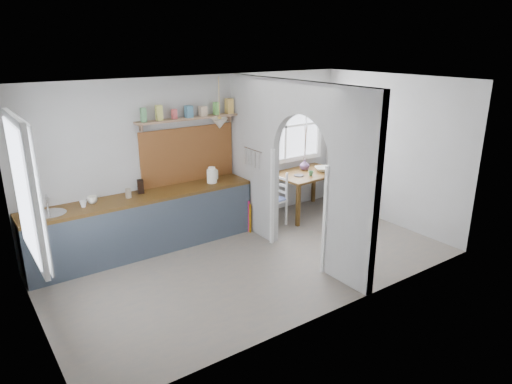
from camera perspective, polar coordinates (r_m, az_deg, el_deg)
floor at (r=6.82m, az=-0.27°, el=-8.76°), size 5.80×3.20×0.01m
ceiling at (r=6.09m, az=-0.31°, el=13.57°), size 5.80×3.20×0.01m
walls at (r=6.33m, az=-0.29°, el=1.77°), size 5.81×3.21×2.60m
partition at (r=6.74m, az=4.33°, el=4.08°), size 0.12×3.20×2.60m
kitchen_window at (r=5.23m, az=-27.10°, el=0.11°), size 0.10×1.16×1.50m
nook_window at (r=8.53m, az=3.71°, el=8.13°), size 1.76×0.10×1.30m
counter at (r=7.23m, az=-13.77°, el=-3.71°), size 3.50×0.60×0.90m
sink at (r=6.75m, az=-24.25°, el=-2.53°), size 0.40×0.40×0.02m
backsplash at (r=7.53m, az=-8.45°, el=4.65°), size 1.65×0.03×0.90m
shelf at (r=7.33m, az=-8.38°, el=9.48°), size 1.75×0.20×0.21m
pendant_lamp at (r=7.23m, az=-4.57°, el=8.51°), size 0.26×0.26×0.16m
utensil_rail at (r=7.35m, az=-0.38°, el=5.31°), size 0.02×0.50×0.02m
dining_table at (r=8.61m, az=6.33°, el=-0.11°), size 1.34×0.95×0.80m
chair_left at (r=8.00m, az=1.81°, el=-0.85°), size 0.48×0.48×0.96m
chair_right at (r=9.09m, az=10.64°, el=1.21°), size 0.58×0.58×0.96m
kettle at (r=7.48m, az=-5.54°, el=2.15°), size 0.26×0.23×0.27m
mug_a at (r=6.81m, az=-20.77°, el=-1.41°), size 0.10×0.10×0.09m
mug_b at (r=6.91m, az=-19.78°, el=-0.93°), size 0.15×0.15×0.11m
knife_block at (r=7.17m, az=-14.24°, el=0.67°), size 0.12×0.15×0.20m
jar at (r=7.00m, az=-15.67°, el=-0.15°), size 0.11×0.11×0.14m
towel_magenta at (r=7.74m, az=-0.89°, el=-3.11°), size 0.02×0.03×0.56m
towel_orange at (r=7.73m, az=-0.74°, el=-3.36°), size 0.02×0.03×0.52m
bowl at (r=8.62m, az=8.43°, el=2.86°), size 0.41×0.41×0.08m
table_cup at (r=8.28m, az=6.88°, el=2.32°), size 0.12×0.12×0.09m
plate at (r=8.26m, az=5.37°, el=2.08°), size 0.23×0.23×0.02m
vase at (r=8.65m, az=6.09°, el=3.42°), size 0.23×0.23×0.19m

